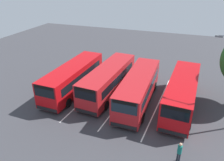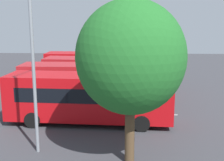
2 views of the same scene
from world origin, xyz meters
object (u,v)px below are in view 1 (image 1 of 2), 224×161
(bus_far_right, at_px, (182,92))
(pedestrian, at_px, (180,151))
(bus_center_left, at_px, (108,79))
(bus_far_left, at_px, (73,77))
(bus_center_right, at_px, (138,88))

(bus_far_right, relative_size, pedestrian, 5.97)
(bus_center_left, xyz_separation_m, pedestrian, (7.79, 8.27, -0.67))
(bus_far_left, relative_size, pedestrian, 5.95)
(bus_far_left, xyz_separation_m, pedestrian, (6.94, 12.20, -0.67))
(bus_far_left, distance_m, bus_far_right, 11.80)
(bus_far_left, distance_m, bus_center_right, 7.53)
(bus_far_left, bearing_deg, bus_center_right, 91.96)
(bus_far_right, bearing_deg, bus_center_left, -89.04)
(bus_far_right, distance_m, pedestrian, 7.52)
(bus_far_left, xyz_separation_m, bus_center_left, (-0.85, 3.93, 0.00))
(bus_center_left, height_order, bus_far_right, same)
(bus_center_right, bearing_deg, bus_center_left, -103.09)
(bus_far_right, height_order, pedestrian, bus_far_right)
(bus_far_right, bearing_deg, bus_center_right, -79.74)
(bus_center_right, bearing_deg, pedestrian, 33.93)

